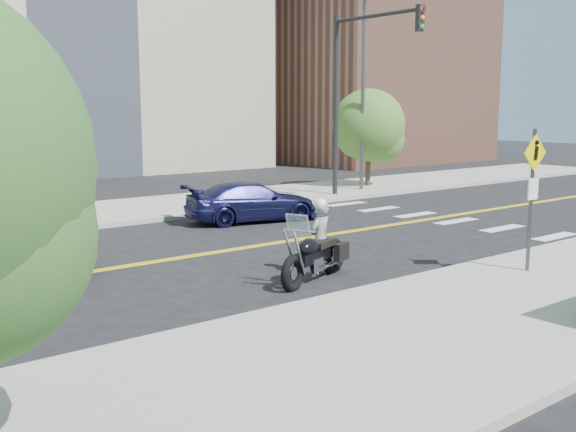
{
  "coord_description": "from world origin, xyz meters",
  "views": [
    {
      "loc": [
        -8.52,
        -13.99,
        3.54
      ],
      "look_at": [
        0.73,
        -2.49,
        1.2
      ],
      "focal_mm": 42.0,
      "sensor_mm": 36.0,
      "label": 1
    }
  ],
  "objects_px": {
    "motorcyclist": "(320,236)",
    "parked_car_blue": "(252,202)",
    "pedestrian_sign": "(532,186)",
    "motorcycle": "(315,245)"
  },
  "relations": [
    {
      "from": "pedestrian_sign",
      "to": "motorcycle",
      "type": "relative_size",
      "value": 1.22
    },
    {
      "from": "motorcycle",
      "to": "motorcyclist",
      "type": "bearing_deg",
      "value": 15.84
    },
    {
      "from": "motorcyclist",
      "to": "parked_car_blue",
      "type": "xyz_separation_m",
      "value": [
        2.97,
        6.64,
        -0.21
      ]
    },
    {
      "from": "motorcyclist",
      "to": "motorcycle",
      "type": "height_order",
      "value": "motorcyclist"
    },
    {
      "from": "pedestrian_sign",
      "to": "parked_car_blue",
      "type": "xyz_separation_m",
      "value": [
        -0.28,
        9.63,
        -1.34
      ]
    },
    {
      "from": "pedestrian_sign",
      "to": "parked_car_blue",
      "type": "bearing_deg",
      "value": 91.67
    },
    {
      "from": "pedestrian_sign",
      "to": "motorcyclist",
      "type": "bearing_deg",
      "value": 137.43
    },
    {
      "from": "pedestrian_sign",
      "to": "motorcycle",
      "type": "distance_m",
      "value": 4.71
    },
    {
      "from": "motorcyclist",
      "to": "parked_car_blue",
      "type": "distance_m",
      "value": 7.28
    },
    {
      "from": "motorcycle",
      "to": "parked_car_blue",
      "type": "relative_size",
      "value": 0.57
    }
  ]
}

